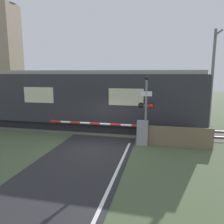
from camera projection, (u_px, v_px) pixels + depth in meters
name	position (u px, v px, depth m)	size (l,w,h in m)	color
ground_plane	(94.00, 147.00, 11.67)	(80.00, 80.00, 0.00)	#475638
track_bed	(111.00, 129.00, 15.35)	(36.00, 3.20, 0.13)	#666056
train	(49.00, 98.00, 15.97)	(21.43, 2.82, 4.08)	black
crossing_barrier	(135.00, 131.00, 12.08)	(5.83, 0.44, 1.34)	gray
signal_post	(146.00, 107.00, 11.58)	(0.83, 0.26, 3.74)	gray
catenary_pole	(212.00, 77.00, 15.67)	(0.20, 1.90, 6.94)	slate
distant_building	(6.00, 49.00, 33.66)	(3.87, 3.87, 14.92)	gray
roadside_fence	(178.00, 137.00, 11.60)	(3.57, 0.06, 1.10)	#726047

